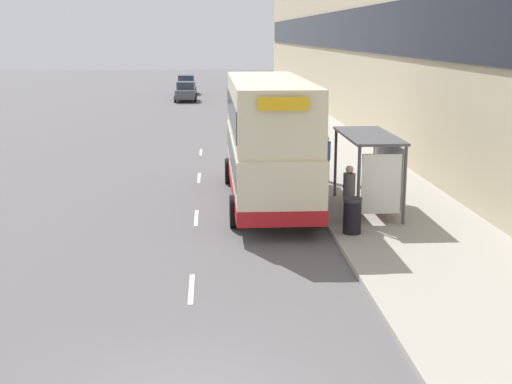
% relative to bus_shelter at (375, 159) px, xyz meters
% --- Properties ---
extents(pavement, '(5.00, 93.00, 0.14)m').
position_rel_bus_shelter_xyz_m(pavement, '(0.73, 26.58, -1.81)').
color(pavement, '#A39E93').
rests_on(pavement, ground_plane).
extents(terrace_facade, '(3.10, 93.00, 13.43)m').
position_rel_bus_shelter_xyz_m(terrace_facade, '(4.72, 26.58, 4.84)').
color(terrace_facade, '#C6B793').
rests_on(terrace_facade, ground_plane).
extents(lane_mark_1, '(0.12, 2.00, 0.01)m').
position_rel_bus_shelter_xyz_m(lane_mark_1, '(-5.77, -6.53, -1.87)').
color(lane_mark_1, silver).
rests_on(lane_mark_1, ground_plane).
extents(lane_mark_2, '(0.12, 2.00, 0.01)m').
position_rel_bus_shelter_xyz_m(lane_mark_2, '(-5.77, 0.01, -1.87)').
color(lane_mark_2, silver).
rests_on(lane_mark_2, ground_plane).
extents(lane_mark_3, '(0.12, 2.00, 0.01)m').
position_rel_bus_shelter_xyz_m(lane_mark_3, '(-5.77, 6.55, -1.87)').
color(lane_mark_3, silver).
rests_on(lane_mark_3, ground_plane).
extents(lane_mark_4, '(0.12, 2.00, 0.01)m').
position_rel_bus_shelter_xyz_m(lane_mark_4, '(-5.77, 13.09, -1.87)').
color(lane_mark_4, silver).
rests_on(lane_mark_4, ground_plane).
extents(bus_shelter, '(1.60, 4.20, 2.48)m').
position_rel_bus_shelter_xyz_m(bus_shelter, '(0.00, 0.00, 0.00)').
color(bus_shelter, '#4C4C51').
rests_on(bus_shelter, ground_plane).
extents(double_decker_bus_near, '(2.85, 10.19, 4.30)m').
position_rel_bus_shelter_xyz_m(double_decker_bus_near, '(-3.30, 1.99, 0.41)').
color(double_decker_bus_near, beige).
rests_on(double_decker_bus_near, ground_plane).
extents(car_0, '(1.90, 3.95, 1.70)m').
position_rel_bus_shelter_xyz_m(car_0, '(-7.41, 41.03, -1.03)').
color(car_0, '#4C5156').
rests_on(car_0, ground_plane).
extents(car_1, '(1.93, 4.16, 1.83)m').
position_rel_bus_shelter_xyz_m(car_1, '(-7.59, 48.89, -0.98)').
color(car_1, navy).
rests_on(car_1, ground_plane).
extents(pedestrian_at_shelter, '(0.36, 0.36, 1.81)m').
position_rel_bus_shelter_xyz_m(pedestrian_at_shelter, '(-0.79, 4.95, -0.81)').
color(pedestrian_at_shelter, '#23232D').
rests_on(pedestrian_at_shelter, ground_plane).
extents(pedestrian_1, '(0.36, 0.36, 1.82)m').
position_rel_bus_shelter_xyz_m(pedestrian_1, '(-1.15, -1.61, -0.80)').
color(pedestrian_1, '#23232D').
rests_on(pedestrian_1, ground_plane).
extents(litter_bin, '(0.55, 0.55, 1.05)m').
position_rel_bus_shelter_xyz_m(litter_bin, '(-1.22, -2.55, -1.21)').
color(litter_bin, black).
rests_on(litter_bin, ground_plane).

